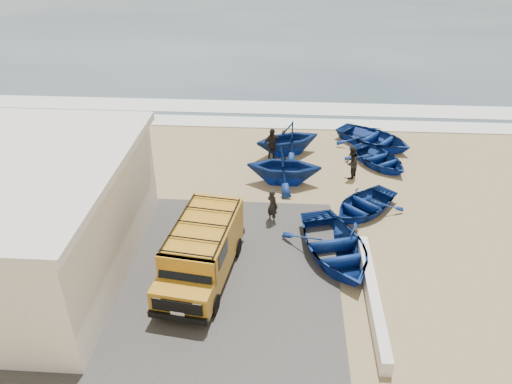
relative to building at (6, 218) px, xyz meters
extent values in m
plane|color=#A1875D|center=(7.50, 2.00, -2.16)|extent=(160.00, 160.00, 0.00)
cube|color=#423F3D|center=(5.50, 0.00, -2.14)|extent=(12.00, 10.00, 0.05)
cube|color=white|center=(7.50, 14.00, -2.13)|extent=(180.00, 1.60, 0.06)
cube|color=white|center=(7.50, 16.50, -2.14)|extent=(180.00, 2.20, 0.04)
cube|color=white|center=(0.00, 0.00, -0.16)|extent=(8.00, 9.00, 4.00)
cube|color=black|center=(3.95, 1.50, 0.44)|extent=(0.08, 0.70, 0.90)
cube|color=silver|center=(12.50, -1.00, -1.89)|extent=(0.35, 6.00, 0.55)
cube|color=#C2831D|center=(6.74, 0.30, -0.99)|extent=(2.43, 4.13, 1.65)
cube|color=#C2831D|center=(6.40, -2.08, -1.36)|extent=(2.01, 1.16, 0.90)
cube|color=black|center=(6.47, -1.61, -0.56)|extent=(1.78, 0.58, 0.72)
cube|color=black|center=(6.33, -2.54, -1.26)|extent=(1.61, 0.31, 0.45)
cube|color=black|center=(6.33, -2.57, -1.69)|extent=(1.94, 0.41, 0.22)
cube|color=black|center=(6.73, 0.25, -0.08)|extent=(2.30, 3.82, 0.06)
cylinder|color=black|center=(5.57, -1.56, -1.81)|extent=(0.32, 0.73, 0.70)
cylinder|color=black|center=(6.01, 1.52, -1.81)|extent=(0.32, 0.73, 0.70)
cylinder|color=black|center=(7.34, -1.81, -1.81)|extent=(0.32, 0.73, 0.70)
cylinder|color=black|center=(7.78, 1.27, -1.81)|extent=(0.32, 0.73, 0.70)
imported|color=navy|center=(11.41, 1.41, -1.69)|extent=(4.44, 5.31, 0.94)
imported|color=navy|center=(12.87, 4.59, -1.80)|extent=(4.27, 4.32, 0.73)
imported|color=navy|center=(9.43, 6.87, -1.25)|extent=(3.56, 3.11, 1.82)
imported|color=navy|center=(14.14, 8.99, -1.80)|extent=(4.01, 4.29, 0.72)
imported|color=navy|center=(9.55, 9.98, -1.27)|extent=(4.26, 4.02, 1.78)
imported|color=navy|center=(14.21, 11.29, -1.73)|extent=(5.17, 4.96, 0.87)
imported|color=black|center=(9.01, 3.65, -1.42)|extent=(0.64, 0.63, 1.49)
imported|color=black|center=(12.60, 7.61, -1.36)|extent=(0.90, 0.97, 1.61)
imported|color=black|center=(8.77, 9.22, -1.30)|extent=(1.08, 0.90, 1.73)
camera|label=1|loc=(9.47, -13.61, 9.50)|focal=35.00mm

